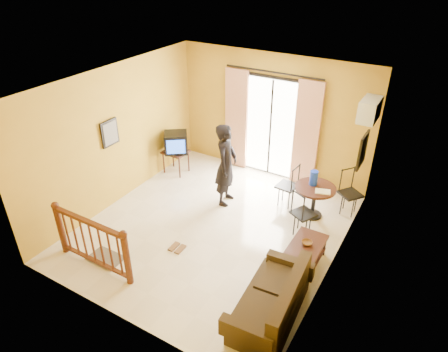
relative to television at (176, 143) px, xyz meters
The scene contains 19 objects.
ground 2.46m from the television, 36.73° to the right, with size 5.00×5.00×0.00m, color beige.
room_shell 2.51m from the television, 36.73° to the right, with size 5.00×5.00×5.00m.
balcony_door 2.18m from the television, 29.08° to the left, with size 2.25×0.14×2.46m.
tv_table 0.31m from the television, behind, with size 0.55×0.45×0.55m.
television is the anchor object (origin of this frame).
picture_left 1.80m from the television, 102.35° to the right, with size 0.05×0.42×0.52m.
dining_table 3.37m from the television, ahead, with size 0.79×0.79×0.66m.
water_jug 3.28m from the television, ahead, with size 0.16×0.16×0.29m, color #1431C0.
serving_tray 3.54m from the television, ahead, with size 0.28×0.18×0.02m, color white.
dining_chairs 3.44m from the television, ahead, with size 1.70×1.65×0.95m.
air_conditioner 4.23m from the television, ahead, with size 0.31×0.60×0.40m.
botanical_print 4.18m from the television, ahead, with size 0.05×0.50×0.60m.
coffee_table 4.04m from the television, 21.83° to the right, with size 0.51×0.92×0.41m.
bowl 4.00m from the television, 21.29° to the right, with size 0.18×0.18×0.06m, color brown.
sofa 4.66m from the television, 36.70° to the right, with size 0.85×1.65×0.77m.
standing_person 1.69m from the television, 16.86° to the right, with size 0.63×0.42×1.74m, color black.
stair_balustrade 3.38m from the television, 77.71° to the right, with size 1.63×0.13×1.04m.
doormat 3.26m from the television, 76.90° to the right, with size 0.60×0.40×0.02m, color #5A5248.
sandals 2.88m from the television, 54.13° to the right, with size 0.25×0.25×0.03m.
Camera 1 is at (3.27, -5.18, 4.70)m, focal length 32.00 mm.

